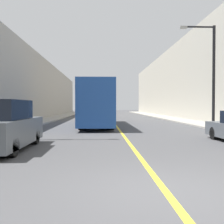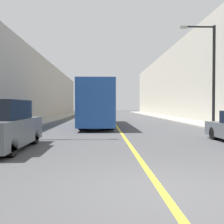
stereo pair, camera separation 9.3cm
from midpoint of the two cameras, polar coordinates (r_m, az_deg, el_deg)
ground_plane at (r=5.48m, az=11.03°, el=-16.53°), size 200.00×200.00×0.00m
sidewalk_left at (r=35.70m, az=-12.75°, el=-1.28°), size 2.64×72.00×0.13m
sidewalk_right at (r=36.21m, az=11.80°, el=-1.24°), size 2.64×72.00×0.13m
building_row_left at (r=36.49m, az=-17.94°, el=5.07°), size 4.00×72.00×8.18m
building_row_right at (r=37.30m, az=16.82°, el=6.66°), size 4.00×72.00×10.34m
road_center_line at (r=35.14m, az=-0.39°, el=-1.39°), size 0.16×72.00×0.01m
bus at (r=22.19m, az=-3.36°, el=1.77°), size 2.51×12.32×3.47m
parked_suv_left at (r=10.80m, az=-23.20°, el=-3.01°), size 2.02×4.78×1.90m
street_lamp_right at (r=19.78m, az=20.54°, el=8.65°), size 2.53×0.24×7.15m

